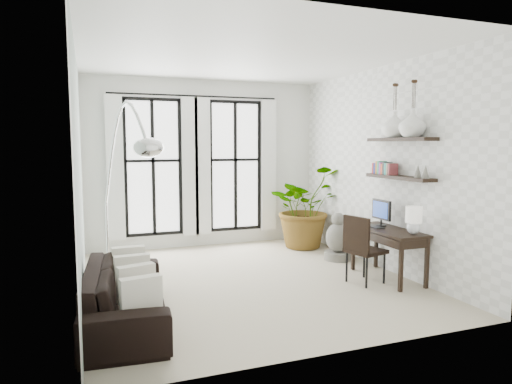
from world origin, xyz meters
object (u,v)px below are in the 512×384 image
sofa (125,294)px  buddha (338,240)px  plant (304,206)px  desk (390,233)px  desk_chair (362,245)px  arc_lamp (123,146)px

sofa → buddha: 3.98m
sofa → plant: (3.55, 2.70, 0.47)m
plant → desk: plant is taller
sofa → buddha: buddha is taller
plant → buddha: bearing=-85.0°
desk → buddha: 1.35m
desk → desk_chair: (-0.49, -0.02, -0.15)m
sofa → arc_lamp: (0.10, 1.03, 1.65)m
arc_lamp → desk_chair: bearing=-13.2°
plant → sofa: bearing=-142.7°
sofa → plant: size_ratio=1.38×
desk_chair → arc_lamp: 3.53m
sofa → plant: plant is taller
desk_chair → plant: bearing=68.2°
sofa → desk_chair: (3.26, 0.29, 0.24)m
desk → desk_chair: bearing=-178.0°
desk → buddha: (-0.10, 1.29, -0.36)m
plant → arc_lamp: arc_lamp is taller
desk → arc_lamp: (-3.65, 0.72, 1.26)m
plant → buddha: size_ratio=1.92×
sofa → desk_chair: desk_chair is taller
desk_chair → buddha: (0.39, 1.31, -0.21)m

